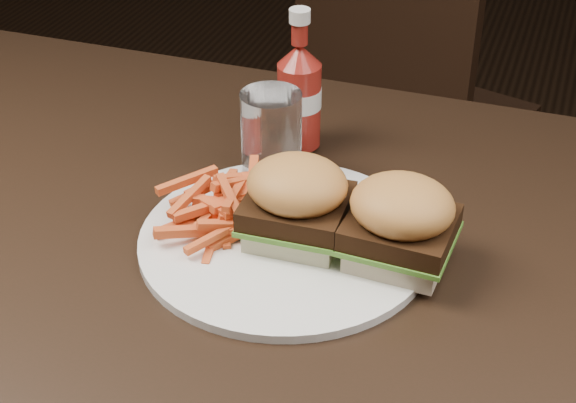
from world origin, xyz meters
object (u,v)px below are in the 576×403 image
(chair_far, at_px, (417,123))
(plate, at_px, (285,240))
(tumbler, at_px, (271,138))
(dining_table, at_px, (200,236))
(ketchup_bottle, at_px, (299,105))

(chair_far, bearing_deg, plate, 107.88)
(plate, distance_m, tumbler, 0.15)
(dining_table, relative_size, tumbler, 10.42)
(plate, xyz_separation_m, ketchup_bottle, (-0.05, 0.21, 0.06))
(dining_table, distance_m, plate, 0.11)
(ketchup_bottle, xyz_separation_m, tumbler, (-0.01, -0.08, -0.01))
(ketchup_bottle, bearing_deg, plate, -75.37)
(chair_far, height_order, tumbler, tumbler)
(chair_far, relative_size, ketchup_bottle, 3.51)
(tumbler, bearing_deg, chair_far, 87.19)
(dining_table, xyz_separation_m, ketchup_bottle, (0.05, 0.20, 0.08))
(plate, relative_size, ketchup_bottle, 2.89)
(chair_far, bearing_deg, ketchup_bottle, 103.88)
(dining_table, bearing_deg, plate, -4.63)
(chair_far, bearing_deg, dining_table, 101.12)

